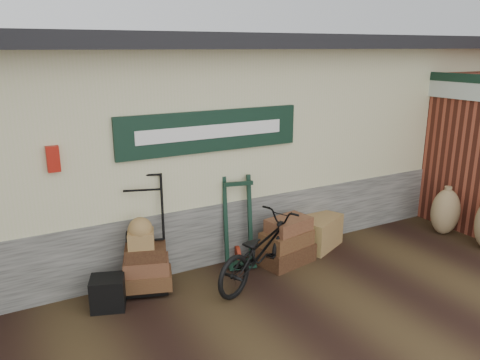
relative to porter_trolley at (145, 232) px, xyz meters
name	(u,v)px	position (x,y,z in m)	size (l,w,h in m)	color
ground	(267,289)	(1.32, -0.85, -0.75)	(80.00, 80.00, 0.00)	black
station_building	(183,133)	(1.31, 1.89, 0.86)	(14.40, 4.10, 3.20)	#4C4C47
brick_outbuilding	(445,141)	(6.01, 0.34, 0.55)	(1.71, 4.51, 2.62)	maroon
porter_trolley	(145,232)	(0.00, 0.00, 0.00)	(0.75, 0.56, 1.50)	black
green_barrow	(239,222)	(1.36, 0.00, -0.11)	(0.46, 0.39, 1.28)	black
suitcase_stack	(287,241)	(1.98, -0.31, -0.41)	(0.77, 0.49, 0.69)	black
wicker_hamper	(319,232)	(2.74, -0.08, -0.51)	(0.75, 0.49, 0.49)	brown
black_trunk	(108,293)	(-0.59, -0.31, -0.55)	(0.39, 0.34, 0.39)	black
bicycle	(260,247)	(1.36, -0.61, -0.25)	(1.70, 0.59, 0.99)	black
burlap_sack_left	(445,212)	(4.92, -0.66, -0.36)	(0.49, 0.41, 0.78)	olive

